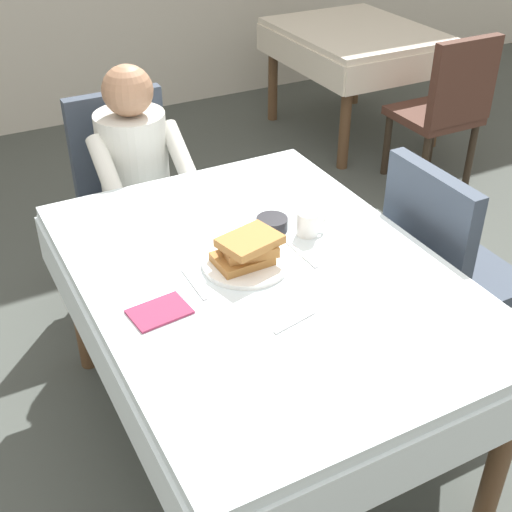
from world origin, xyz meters
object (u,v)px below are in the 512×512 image
(fork_left_of_plate, at_px, (194,284))
(spoon_near_edge, at_px, (295,322))
(bowl_butter, at_px, (272,224))
(background_table_far, at_px, (355,46))
(cup_coffee, at_px, (308,223))
(diner_person, at_px, (137,170))
(chair_right_side, at_px, (442,262))
(background_chair_empty, at_px, (447,104))
(dining_table_main, at_px, (263,292))
(breakfast_stack, at_px, (247,249))
(plate_breakfast, at_px, (246,263))
(chair_diner, at_px, (129,184))
(knife_right_of_plate, at_px, (300,253))

(fork_left_of_plate, xyz_separation_m, spoon_near_edge, (0.18, -0.31, 0.00))
(bowl_butter, distance_m, background_table_far, 2.68)
(cup_coffee, bearing_deg, diner_person, 109.24)
(cup_coffee, distance_m, fork_left_of_plate, 0.48)
(spoon_near_edge, bearing_deg, bowl_butter, 56.51)
(chair_right_side, xyz_separation_m, fork_left_of_plate, (-1.00, 0.03, 0.21))
(chair_right_side, distance_m, background_chair_empty, 1.70)
(background_chair_empty, bearing_deg, diner_person, -172.58)
(background_table_far, xyz_separation_m, background_chair_empty, (0.00, -0.95, -0.09))
(dining_table_main, relative_size, fork_left_of_plate, 8.47)
(dining_table_main, bearing_deg, background_chair_empty, 33.76)
(cup_coffee, relative_size, background_table_far, 0.10)
(breakfast_stack, height_order, background_table_far, breakfast_stack)
(spoon_near_edge, xyz_separation_m, background_chair_empty, (1.95, 1.55, -0.21))
(plate_breakfast, bearing_deg, chair_diner, 91.69)
(chair_right_side, relative_size, breakfast_stack, 4.24)
(knife_right_of_plate, relative_size, background_table_far, 0.18)
(chair_diner, xyz_separation_m, chair_right_side, (0.84, -1.17, 0.00))
(dining_table_main, height_order, cup_coffee, cup_coffee)
(spoon_near_edge, bearing_deg, breakfast_stack, 75.66)
(dining_table_main, distance_m, cup_coffee, 0.30)
(dining_table_main, bearing_deg, chair_diner, 93.48)
(cup_coffee, bearing_deg, chair_right_side, -12.97)
(cup_coffee, distance_m, bowl_butter, 0.13)
(chair_diner, relative_size, knife_right_of_plate, 4.65)
(diner_person, relative_size, breakfast_stack, 5.10)
(breakfast_stack, height_order, bowl_butter, breakfast_stack)
(diner_person, bearing_deg, background_chair_empty, -172.58)
(fork_left_of_plate, bearing_deg, cup_coffee, -77.99)
(plate_breakfast, height_order, bowl_butter, bowl_butter)
(knife_right_of_plate, bearing_deg, diner_person, 10.87)
(dining_table_main, height_order, background_table_far, same)
(dining_table_main, xyz_separation_m, plate_breakfast, (-0.04, 0.05, 0.10))
(cup_coffee, xyz_separation_m, spoon_near_edge, (-0.29, -0.40, -0.04))
(chair_diner, bearing_deg, knife_right_of_plate, 101.07)
(chair_right_side, bearing_deg, plate_breakfast, -93.55)
(breakfast_stack, relative_size, spoon_near_edge, 1.46)
(spoon_near_edge, bearing_deg, dining_table_main, 68.38)
(dining_table_main, xyz_separation_m, spoon_near_edge, (-0.05, -0.28, 0.09))
(cup_coffee, xyz_separation_m, knife_right_of_plate, (-0.09, -0.09, -0.04))
(bowl_butter, relative_size, spoon_near_edge, 0.73)
(chair_right_side, xyz_separation_m, background_chair_empty, (1.13, 1.27, 0.00))
(fork_left_of_plate, distance_m, spoon_near_edge, 0.36)
(chair_right_side, bearing_deg, background_table_far, 153.02)
(background_chair_empty, bearing_deg, knife_right_of_plate, -144.65)
(dining_table_main, bearing_deg, spoon_near_edge, -99.90)
(background_table_far, relative_size, background_chair_empty, 1.21)
(background_table_far, height_order, background_chair_empty, background_chair_empty)
(fork_left_of_plate, height_order, background_chair_empty, background_chair_empty)
(chair_right_side, height_order, fork_left_of_plate, chair_right_side)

